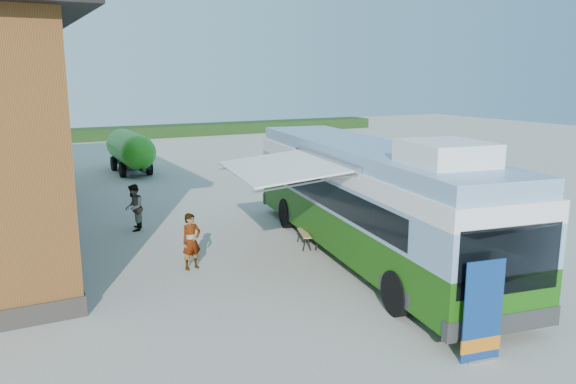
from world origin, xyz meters
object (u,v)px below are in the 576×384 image
bus (366,195)px  picnic_table (321,229)px  slurry_tanker (130,149)px  person_b (134,208)px  banner (482,320)px  person_a (191,241)px

bus → picnic_table: 2.15m
slurry_tanker → person_b: bearing=-101.4°
banner → person_b: banner is taller
person_a → person_b: (-0.53, 4.96, 0.02)m
bus → picnic_table: size_ratio=7.92×
picnic_table → slurry_tanker: slurry_tanker is taller
person_b → person_a: bearing=26.6°
bus → person_a: 5.45m
banner → person_b: (-3.85, 12.81, 0.00)m
banner → slurry_tanker: slurry_tanker is taller
banner → slurry_tanker: size_ratio=0.32×
banner → picnic_table: (1.17, 8.04, -0.27)m
person_a → person_b: bearing=83.5°
picnic_table → slurry_tanker: bearing=116.6°
picnic_table → slurry_tanker: 17.54m
bus → person_a: bus is taller
bus → picnic_table: bus is taller
picnic_table → person_a: (-4.48, -0.18, 0.25)m
banner → person_b: 13.38m
banner → person_a: 8.53m
person_a → person_b: 4.98m
slurry_tanker → banner: bearing=-86.8°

